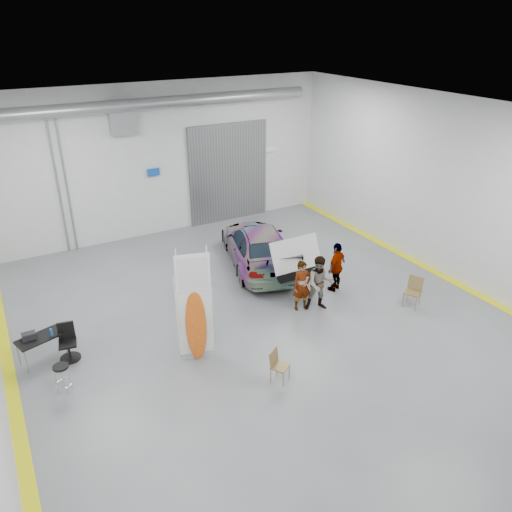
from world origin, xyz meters
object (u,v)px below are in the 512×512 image
sedan_car (258,246)px  surfboard_display (198,315)px  office_chair (68,344)px  folding_chair_far (411,298)px  person_a (302,286)px  person_b (320,283)px  folding_chair_near (280,372)px  shop_stool (63,379)px  work_table (37,338)px  person_c (337,267)px

sedan_car → surfboard_display: 5.69m
surfboard_display → office_chair: 3.54m
surfboard_display → folding_chair_far: bearing=7.4°
person_a → person_b: (0.48, -0.26, 0.07)m
folding_chair_near → sedan_car: bearing=32.9°
folding_chair_far → shop_stool: 10.20m
work_table → person_c: bearing=-4.4°
surfboard_display → person_a: bearing=25.2°
folding_chair_far → office_chair: office_chair is taller
person_a → person_b: 0.55m
person_a → folding_chair_near: person_a is taller
folding_chair_far → work_table: bearing=-131.4°
person_c → surfboard_display: (-5.33, -1.15, 0.45)m
person_b → folding_chair_far: 2.94m
shop_stool → office_chair: size_ratio=0.76×
person_b → shop_stool: bearing=-155.2°
person_c → folding_chair_far: person_c is taller
shop_stool → sedan_car: bearing=26.4°
shop_stool → folding_chair_far: bearing=-6.5°
person_a → person_c: person_c is taller
person_a → folding_chair_near: size_ratio=1.92×
sedan_car → person_a: 3.32m
surfboard_display → shop_stool: size_ratio=4.19×
folding_chair_near → folding_chair_far: (5.40, 1.01, 0.04)m
person_c → office_chair: bearing=-27.1°
folding_chair_near → office_chair: office_chair is taller
work_table → sedan_car: bearing=15.5°
person_a → surfboard_display: 3.77m
surfboard_display → folding_chair_far: 6.87m
person_b → person_c: 1.38m
office_chair → shop_stool: bearing=-94.3°
person_a → person_c: size_ratio=0.96×
surfboard_display → work_table: surfboard_display is taller
folding_chair_far → shop_stool: bearing=-123.5°
surfboard_display → folding_chair_near: 2.51m
folding_chair_near → office_chair: bearing=109.1°
work_table → shop_stool: bearing=-78.4°
person_b → office_chair: person_b is taller
shop_stool → person_b: bearing=0.9°
sedan_car → folding_chair_far: (2.72, -4.84, -0.44)m
person_c → surfboard_display: size_ratio=0.53×
office_chair → work_table: bearing=171.3°
person_b → folding_chair_far: size_ratio=1.84×
folding_chair_near → person_c: bearing=4.5°
person_a → folding_chair_far: bearing=-16.4°
folding_chair_near → folding_chair_far: 5.50m
person_b → office_chair: size_ratio=1.76×
work_table → folding_chair_near: bearing=-36.3°
shop_stool → office_chair: bearing=74.9°
person_c → person_a: bearing=-8.3°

